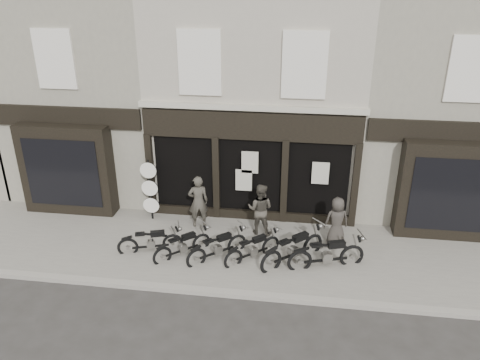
# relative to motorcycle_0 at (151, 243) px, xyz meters

# --- Properties ---
(ground_plane) EXTENTS (90.00, 90.00, 0.00)m
(ground_plane) POSITION_rel_motorcycle_0_xyz_m (2.73, -0.42, -0.38)
(ground_plane) COLOR #2D2B28
(ground_plane) RESTS_ON ground
(pavement) EXTENTS (30.00, 4.20, 0.12)m
(pavement) POSITION_rel_motorcycle_0_xyz_m (2.73, 0.48, -0.32)
(pavement) COLOR slate
(pavement) RESTS_ON ground_plane
(kerb) EXTENTS (30.00, 0.25, 0.13)m
(kerb) POSITION_rel_motorcycle_0_xyz_m (2.73, -1.67, -0.31)
(kerb) COLOR gray
(kerb) RESTS_ON ground_plane
(central_building) EXTENTS (7.30, 6.22, 8.34)m
(central_building) POSITION_rel_motorcycle_0_xyz_m (2.74, 5.53, 3.70)
(central_building) COLOR #ABA392
(central_building) RESTS_ON ground
(neighbour_left) EXTENTS (5.60, 6.73, 8.34)m
(neighbour_left) POSITION_rel_motorcycle_0_xyz_m (-3.62, 5.47, 3.66)
(neighbour_left) COLOR gray
(neighbour_left) RESTS_ON ground
(neighbour_right) EXTENTS (5.60, 6.73, 8.34)m
(neighbour_right) POSITION_rel_motorcycle_0_xyz_m (9.08, 5.47, 3.66)
(neighbour_right) COLOR gray
(neighbour_right) RESTS_ON ground
(motorcycle_0) EXTENTS (1.92, 0.88, 0.95)m
(motorcycle_0) POSITION_rel_motorcycle_0_xyz_m (0.00, 0.00, 0.00)
(motorcycle_0) COLOR black
(motorcycle_0) RESTS_ON ground
(motorcycle_1) EXTENTS (1.57, 1.48, 0.93)m
(motorcycle_1) POSITION_rel_motorcycle_0_xyz_m (1.01, -0.07, -0.01)
(motorcycle_1) COLOR black
(motorcycle_1) RESTS_ON ground
(motorcycle_2) EXTENTS (1.69, 1.55, 0.99)m
(motorcycle_2) POSITION_rel_motorcycle_0_xyz_m (2.08, -0.06, 0.01)
(motorcycle_2) COLOR black
(motorcycle_2) RESTS_ON ground
(motorcycle_3) EXTENTS (1.62, 1.50, 0.95)m
(motorcycle_3) POSITION_rel_motorcycle_0_xyz_m (3.12, 0.04, 0.00)
(motorcycle_3) COLOR black
(motorcycle_3) RESTS_ON ground
(motorcycle_4) EXTENTS (1.90, 1.79, 1.12)m
(motorcycle_4) POSITION_rel_motorcycle_0_xyz_m (4.31, 0.06, 0.07)
(motorcycle_4) COLOR black
(motorcycle_4) RESTS_ON ground
(motorcycle_5) EXTENTS (2.23, 1.03, 1.11)m
(motorcycle_5) POSITION_rel_motorcycle_0_xyz_m (5.29, -0.09, 0.06)
(motorcycle_5) COLOR black
(motorcycle_5) RESTS_ON ground
(man_left) EXTENTS (0.76, 0.60, 1.81)m
(man_left) POSITION_rel_motorcycle_0_xyz_m (1.11, 1.73, 0.65)
(man_left) COLOR #403D35
(man_left) RESTS_ON pavement
(man_centre) EXTENTS (0.92, 0.76, 1.72)m
(man_centre) POSITION_rel_motorcycle_0_xyz_m (3.18, 1.55, 0.60)
(man_centre) COLOR #423D35
(man_centre) RESTS_ON pavement
(man_right) EXTENTS (0.86, 0.66, 1.55)m
(man_right) POSITION_rel_motorcycle_0_xyz_m (5.59, 1.27, 0.52)
(man_right) COLOR #37332E
(man_right) RESTS_ON pavement
(advert_sign_post) EXTENTS (0.56, 0.36, 2.30)m
(advert_sign_post) POSITION_rel_motorcycle_0_xyz_m (-0.61, 1.98, 0.74)
(advert_sign_post) COLOR black
(advert_sign_post) RESTS_ON ground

